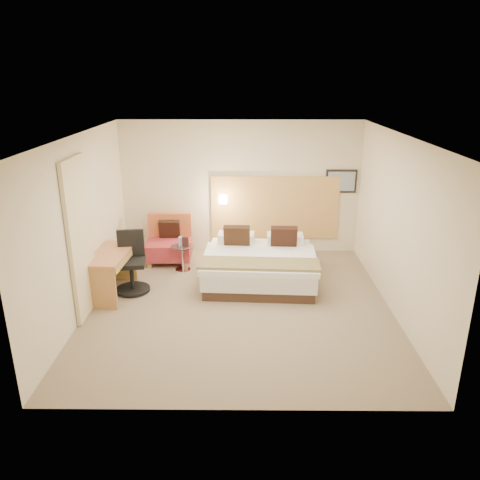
{
  "coord_description": "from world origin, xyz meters",
  "views": [
    {
      "loc": [
        0.07,
        -6.76,
        3.52
      ],
      "look_at": [
        0.01,
        0.4,
        0.98
      ],
      "focal_mm": 35.0,
      "sensor_mm": 36.0,
      "label": 1
    }
  ],
  "objects_px": {
    "bed": "(260,264)",
    "side_table": "(183,257)",
    "desk": "(113,262)",
    "desk_chair": "(132,267)",
    "lounge_chair": "(169,243)"
  },
  "relations": [
    {
      "from": "side_table",
      "to": "desk_chair",
      "type": "bearing_deg",
      "value": -130.59
    },
    {
      "from": "bed",
      "to": "lounge_chair",
      "type": "height_order",
      "value": "bed"
    },
    {
      "from": "bed",
      "to": "side_table",
      "type": "height_order",
      "value": "bed"
    },
    {
      "from": "desk",
      "to": "bed",
      "type": "bearing_deg",
      "value": 13.68
    },
    {
      "from": "lounge_chair",
      "to": "desk_chair",
      "type": "distance_m",
      "value": 1.44
    },
    {
      "from": "lounge_chair",
      "to": "desk_chair",
      "type": "height_order",
      "value": "desk_chair"
    },
    {
      "from": "lounge_chair",
      "to": "bed",
      "type": "bearing_deg",
      "value": -27.68
    },
    {
      "from": "side_table",
      "to": "bed",
      "type": "bearing_deg",
      "value": -16.58
    },
    {
      "from": "desk_chair",
      "to": "lounge_chair",
      "type": "bearing_deg",
      "value": 72.57
    },
    {
      "from": "side_table",
      "to": "desk_chair",
      "type": "distance_m",
      "value": 1.17
    },
    {
      "from": "lounge_chair",
      "to": "side_table",
      "type": "bearing_deg",
      "value": -57.02
    },
    {
      "from": "desk",
      "to": "desk_chair",
      "type": "height_order",
      "value": "desk_chair"
    },
    {
      "from": "bed",
      "to": "desk_chair",
      "type": "relative_size",
      "value": 1.98
    },
    {
      "from": "side_table",
      "to": "desk_chair",
      "type": "height_order",
      "value": "desk_chair"
    },
    {
      "from": "lounge_chair",
      "to": "desk",
      "type": "height_order",
      "value": "lounge_chair"
    }
  ]
}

